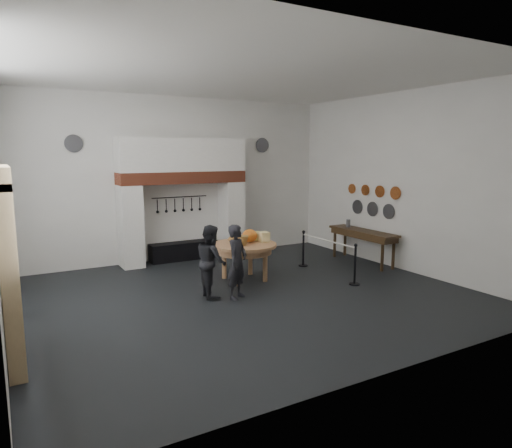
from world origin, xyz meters
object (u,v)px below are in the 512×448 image
barrier_post_far (303,249)px  visitor_near (237,262)px  iron_range (184,251)px  work_table (244,245)px  side_table (363,231)px  visitor_far (211,261)px  barrier_post_near (355,265)px

barrier_post_far → visitor_near: bearing=-151.0°
iron_range → visitor_near: visitor_near is taller
iron_range → work_table: (0.50, -2.68, 0.59)m
visitor_near → side_table: size_ratio=0.70×
visitor_near → side_table: visitor_near is taller
iron_range → visitor_far: bearing=-101.2°
iron_range → side_table: bearing=-34.1°
iron_range → visitor_near: bearing=-94.1°
iron_range → barrier_post_near: size_ratio=2.11×
visitor_near → barrier_post_far: size_ratio=1.71×
iron_range → work_table: size_ratio=1.26×
barrier_post_near → barrier_post_far: size_ratio=1.00×
work_table → side_table: size_ratio=0.68×
visitor_far → barrier_post_near: bearing=-98.2°
visitor_near → barrier_post_near: visitor_near is taller
visitor_near → barrier_post_near: (2.76, -0.47, -0.32)m
visitor_near → barrier_post_far: (2.76, 1.53, -0.32)m
iron_range → work_table: bearing=-79.4°
work_table → barrier_post_far: bearing=11.5°
iron_range → work_table: 2.79m
barrier_post_far → barrier_post_near: bearing=-90.0°
work_table → visitor_far: size_ratio=1.00×
work_table → visitor_near: bearing=-124.4°
side_table → barrier_post_near: same height
barrier_post_far → side_table: bearing=-17.0°
work_table → barrier_post_near: (1.99, -1.60, -0.39)m
visitor_far → side_table: size_ratio=0.69×
work_table → barrier_post_near: barrier_post_near is taller
side_table → barrier_post_far: same height
visitor_far → side_table: visitor_far is taller
work_table → side_table: (3.60, -0.09, 0.03)m
visitor_near → visitor_far: bearing=100.1°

